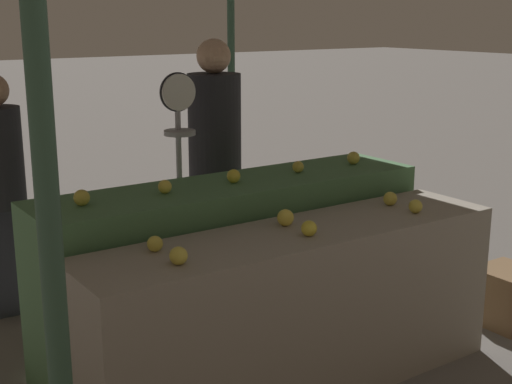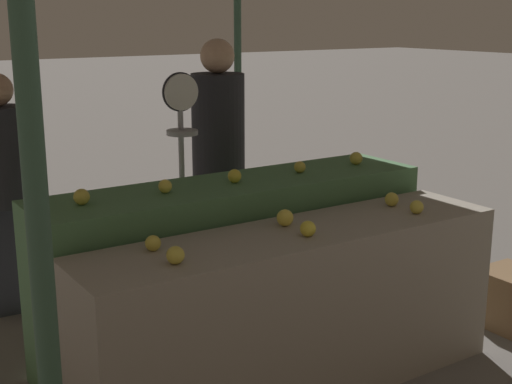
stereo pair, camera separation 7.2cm
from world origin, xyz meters
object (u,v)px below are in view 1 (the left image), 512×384
(person_vendor_at_scale, at_px, (215,148))
(produce_scale, at_px, (179,145))
(person_customer_left, at_px, (0,178))
(wooden_crate_side, at_px, (507,296))

(person_vendor_at_scale, bearing_deg, produce_scale, 61.23)
(person_customer_left, relative_size, wooden_crate_side, 4.36)
(person_customer_left, bearing_deg, wooden_crate_side, 147.75)
(produce_scale, distance_m, person_customer_left, 1.18)
(person_vendor_at_scale, height_order, wooden_crate_side, person_vendor_at_scale)
(produce_scale, bearing_deg, wooden_crate_side, -38.76)
(person_customer_left, bearing_deg, person_vendor_at_scale, 169.44)
(person_customer_left, distance_m, wooden_crate_side, 3.36)
(person_vendor_at_scale, height_order, person_customer_left, person_vendor_at_scale)
(person_vendor_at_scale, relative_size, wooden_crate_side, 4.90)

